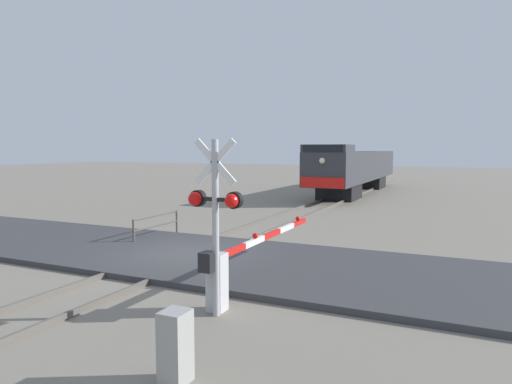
{
  "coord_description": "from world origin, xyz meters",
  "views": [
    {
      "loc": [
        7.96,
        -11.94,
        3.42
      ],
      "look_at": [
        1.0,
        3.01,
        1.86
      ],
      "focal_mm": 32.29,
      "sensor_mm": 36.0,
      "label": 1
    }
  ],
  "objects_px": {
    "utility_cabinet": "(175,347)",
    "guard_railing": "(157,223)",
    "crossing_signal": "(215,209)",
    "crossing_gate": "(235,263)",
    "locomotive": "(356,168)"
  },
  "relations": [
    {
      "from": "locomotive",
      "to": "guard_railing",
      "type": "relative_size",
      "value": 6.75
    },
    {
      "from": "crossing_signal",
      "to": "utility_cabinet",
      "type": "distance_m",
      "value": 3.2
    },
    {
      "from": "crossing_signal",
      "to": "crossing_gate",
      "type": "relative_size",
      "value": 0.59
    },
    {
      "from": "utility_cabinet",
      "to": "guard_railing",
      "type": "xyz_separation_m",
      "value": [
        -6.85,
        8.61,
        0.08
      ]
    },
    {
      "from": "crossing_signal",
      "to": "guard_railing",
      "type": "relative_size",
      "value": 1.34
    },
    {
      "from": "guard_railing",
      "to": "utility_cabinet",
      "type": "bearing_deg",
      "value": -51.52
    },
    {
      "from": "crossing_signal",
      "to": "crossing_gate",
      "type": "bearing_deg",
      "value": 96.63
    },
    {
      "from": "locomotive",
      "to": "crossing_signal",
      "type": "bearing_deg",
      "value": -83.02
    },
    {
      "from": "guard_railing",
      "to": "locomotive",
      "type": "bearing_deg",
      "value": 82.85
    },
    {
      "from": "utility_cabinet",
      "to": "guard_railing",
      "type": "height_order",
      "value": "utility_cabinet"
    },
    {
      "from": "crossing_gate",
      "to": "guard_railing",
      "type": "bearing_deg",
      "value": 140.14
    },
    {
      "from": "crossing_signal",
      "to": "guard_railing",
      "type": "height_order",
      "value": "crossing_signal"
    },
    {
      "from": "crossing_gate",
      "to": "guard_railing",
      "type": "xyz_separation_m",
      "value": [
        -5.89,
        4.92,
        -0.22
      ]
    },
    {
      "from": "crossing_signal",
      "to": "guard_railing",
      "type": "distance_m",
      "value": 8.65
    },
    {
      "from": "utility_cabinet",
      "to": "guard_railing",
      "type": "distance_m",
      "value": 11.0
    }
  ]
}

